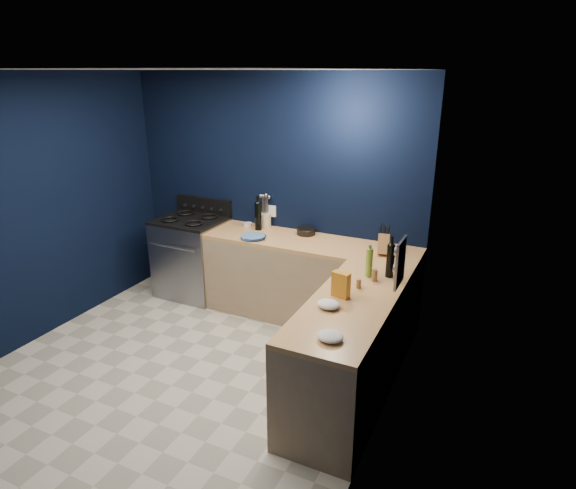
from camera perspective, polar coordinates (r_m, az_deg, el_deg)
The scene contains 28 objects.
floor at distance 4.64m, azimuth -11.91°, elevation -14.71°, with size 3.50×3.50×0.02m, color #BAB4A2.
ceiling at distance 3.84m, azimuth -14.83°, elevation 19.58°, with size 3.50×3.50×0.02m, color silver.
wall_back at distance 5.47m, azimuth -1.81°, elevation 6.26°, with size 3.50×0.02×2.60m, color black.
wall_right at distance 3.31m, azimuth 11.62°, elevation -3.52°, with size 0.02×3.50×2.60m, color black.
wall_left at distance 5.30m, azimuth -28.41°, elevation 3.37°, with size 0.02×3.50×2.60m, color black.
cab_back at distance 5.24m, azimuth 2.54°, elevation -4.48°, with size 2.30×0.63×0.86m, color #9F8360.
top_back at distance 5.07m, azimuth 2.62°, elevation 0.16°, with size 2.30×0.63×0.04m, color #97612F.
cab_right at distance 4.03m, azimuth 7.21°, elevation -12.69°, with size 0.63×1.67×0.86m, color #9F8360.
top_right at distance 3.81m, azimuth 7.50°, elevation -6.97°, with size 0.63×1.67×0.04m, color #97612F.
gas_range at distance 5.92m, azimuth -11.27°, elevation -1.57°, with size 0.76×0.66×0.92m, color gray.
oven_door at distance 5.70m, azimuth -13.12°, elevation -2.70°, with size 0.59×0.02×0.42m, color black.
cooktop at distance 5.77m, azimuth -11.58°, elevation 2.83°, with size 0.76×0.66×0.03m, color black.
backguard at distance 5.97m, azimuth -9.95°, elevation 4.57°, with size 0.76×0.06×0.20m, color black.
spice_panel at distance 3.85m, azimuth 13.18°, elevation -2.12°, with size 0.02×0.28×0.38m, color gray.
wall_outlet at distance 5.51m, azimuth -1.89°, elevation 3.99°, with size 0.09×0.02×0.13m, color white.
plate_stack at distance 5.16m, azimuth -4.18°, elevation 0.90°, with size 0.26×0.26×0.03m, color #3E62A6.
ramekin at distance 5.57m, azimuth -4.76°, elevation 2.39°, with size 0.10×0.10×0.04m, color white.
utensil_crock at distance 5.52m, azimuth -2.69°, elevation 2.91°, with size 0.13×0.13×0.16m, color beige.
wine_bottle_back at distance 5.39m, azimuth -3.57°, elevation 3.33°, with size 0.08×0.08×0.31m, color black.
lemon_basket at distance 5.26m, azimuth 2.17°, elevation 1.61°, with size 0.20×0.20×0.08m, color black.
knife_block at distance 4.79m, azimuth 11.29°, elevation 0.09°, with size 0.11×0.18×0.20m, color #97673B.
wine_bottle_right at distance 4.24m, azimuth 12.03°, elevation -1.94°, with size 0.07×0.07×0.29m, color black.
oil_bottle at distance 4.22m, azimuth 9.60°, elevation -2.12°, with size 0.06×0.06×0.26m, color #75A22C.
spice_jar_near at distance 4.16m, azimuth 10.23°, elevation -3.62°, with size 0.05×0.05×0.10m, color olive.
spice_jar_far at distance 4.01m, azimuth 8.38°, elevation -4.61°, with size 0.04×0.04×0.08m, color olive.
crouton_bag at distance 3.82m, azimuth 6.29°, elevation -4.75°, with size 0.14×0.07×0.21m, color red.
towel_front at distance 3.67m, azimuth 4.82°, elevation -7.07°, with size 0.18×0.15×0.06m, color white.
towel_end at distance 3.27m, azimuth 5.03°, elevation -10.79°, with size 0.18×0.16×0.05m, color white.
Camera 1 is at (2.43, -2.97, 2.59)m, focal length 29.99 mm.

